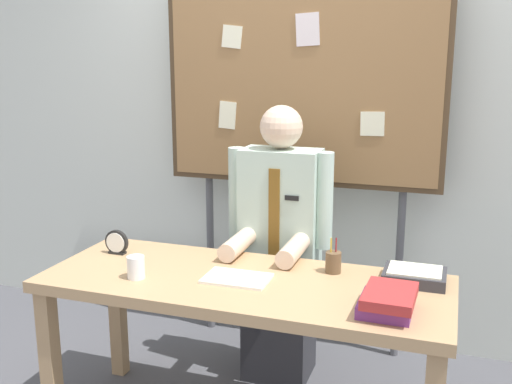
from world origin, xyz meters
TOP-DOWN VIEW (x-y plane):
  - back_wall at (0.00, 1.14)m, footprint 6.40×0.08m
  - desk at (0.00, 0.00)m, footprint 1.77×0.68m
  - person at (0.00, 0.55)m, footprint 0.55×0.56m
  - bulletin_board at (-0.00, 0.93)m, footprint 1.57×0.09m
  - book_stack at (0.63, -0.15)m, footprint 0.21×0.27m
  - open_notebook at (-0.02, -0.02)m, footprint 0.28×0.19m
  - desk_clock at (-0.70, 0.11)m, footprint 0.12×0.04m
  - coffee_mug at (-0.44, -0.14)m, footprint 0.08×0.08m
  - pen_holder at (0.35, 0.20)m, footprint 0.07×0.07m
  - paper_tray at (0.70, 0.20)m, footprint 0.26×0.20m

SIDE VIEW (x-z plane):
  - desk at x=0.00m, z-range 0.28..1.03m
  - person at x=0.00m, z-range -0.05..1.41m
  - open_notebook at x=-0.02m, z-range 0.75..0.76m
  - paper_tray at x=0.70m, z-range 0.75..0.81m
  - book_stack at x=0.63m, z-range 0.75..0.84m
  - pen_holder at x=0.35m, z-range 0.72..0.88m
  - coffee_mug at x=-0.44m, z-range 0.75..0.85m
  - desk_clock at x=-0.70m, z-range 0.75..0.87m
  - back_wall at x=0.00m, z-range 0.00..2.70m
  - bulletin_board at x=0.00m, z-range 0.47..2.64m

